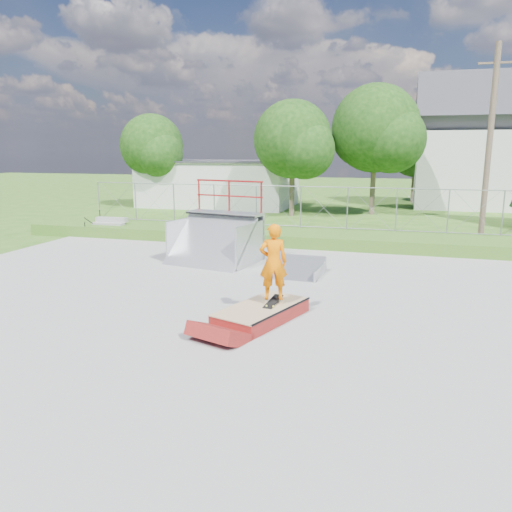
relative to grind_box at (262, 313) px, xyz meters
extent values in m
plane|color=#2D5919|center=(-1.24, 0.32, -0.18)|extent=(120.00, 120.00, 0.00)
cube|color=gray|center=(-1.24, 0.32, -0.16)|extent=(20.00, 16.00, 0.04)
cube|color=#2D5919|center=(-1.24, 9.82, 0.07)|extent=(24.00, 3.00, 0.50)
cube|color=maroon|center=(0.00, 0.00, -0.01)|extent=(1.85, 2.61, 0.33)
cube|color=tan|center=(0.00, 0.00, 0.16)|extent=(1.87, 2.63, 0.02)
cube|color=black|center=(0.21, 0.23, 0.22)|extent=(0.32, 0.82, 0.13)
imported|color=orange|center=(0.21, 0.23, 1.09)|extent=(0.74, 0.61, 1.74)
cube|color=silver|center=(-9.24, 22.32, 1.32)|extent=(10.00, 6.00, 3.00)
cube|color=silver|center=(7.76, 26.32, 2.32)|extent=(8.00, 6.00, 5.00)
cube|color=#333339|center=(7.76, 26.32, 5.72)|extent=(8.40, 6.08, 6.08)
cylinder|color=brown|center=(6.26, 12.32, 3.82)|extent=(0.24, 0.24, 8.00)
cylinder|color=brown|center=(-3.24, 18.32, 1.05)|extent=(0.30, 0.30, 2.45)
sphere|color=#11330E|center=(-3.24, 18.32, 4.23)|extent=(4.48, 4.48, 4.48)
sphere|color=#11330E|center=(-2.40, 17.76, 3.67)|extent=(3.36, 3.36, 3.36)
cylinder|color=brown|center=(1.26, 20.32, 1.22)|extent=(0.30, 0.30, 2.80)
sphere|color=#11330E|center=(1.26, 20.32, 4.86)|extent=(5.12, 5.12, 5.12)
sphere|color=#11330E|center=(2.22, 19.68, 4.22)|extent=(3.84, 3.84, 3.84)
cylinder|color=brown|center=(-13.24, 20.32, 0.96)|extent=(0.30, 0.30, 2.27)
sphere|color=#11330E|center=(-13.24, 20.32, 3.92)|extent=(4.16, 4.16, 4.16)
sphere|color=#11330E|center=(-12.46, 19.80, 3.40)|extent=(3.12, 3.12, 3.12)
cylinder|color=brown|center=(3.76, 28.32, 0.87)|extent=(0.30, 0.30, 2.10)
sphere|color=#11330E|center=(3.76, 28.32, 3.60)|extent=(3.84, 3.84, 3.84)
sphere|color=#11330E|center=(4.48, 27.84, 3.12)|extent=(2.88, 2.88, 2.88)
camera|label=1|loc=(2.88, -10.42, 3.65)|focal=35.00mm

